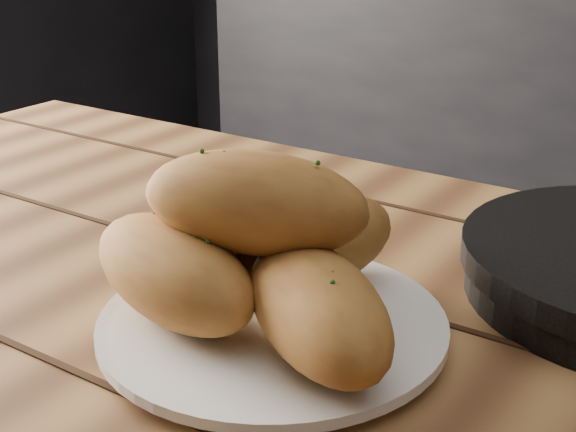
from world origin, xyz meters
name	(u,v)px	position (x,y,z in m)	size (l,w,h in m)	color
plate	(273,328)	(-0.18, -0.07, 0.76)	(0.25, 0.25, 0.02)	white
bread_rolls	(262,256)	(-0.19, -0.07, 0.82)	(0.29, 0.25, 0.12)	#B67C32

